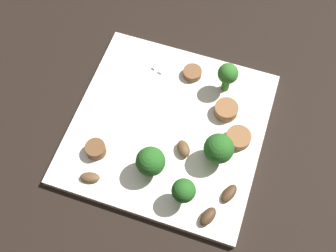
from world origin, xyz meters
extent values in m
plane|color=black|center=(0.00, 0.00, 0.00)|extent=(1.40, 1.40, 0.00)
cube|color=white|center=(0.00, 0.00, 0.01)|extent=(0.26, 0.26, 0.01)
cube|color=silver|center=(0.01, 0.07, 0.01)|extent=(0.14, 0.05, 0.00)
cube|color=silver|center=(0.10, 0.04, 0.01)|extent=(0.04, 0.03, 0.00)
cylinder|color=#296420|center=(-0.09, -0.05, 0.02)|extent=(0.01, 0.01, 0.02)
sphere|color=#235B1E|center=(-0.09, -0.05, 0.04)|extent=(0.03, 0.03, 0.03)
cylinder|color=#296420|center=(-0.07, 0.00, 0.02)|extent=(0.01, 0.01, 0.02)
sphere|color=#235B1E|center=(-0.07, 0.00, 0.04)|extent=(0.04, 0.04, 0.04)
cylinder|color=#296420|center=(-0.02, -0.08, 0.02)|extent=(0.01, 0.01, 0.02)
sphere|color=#235B1E|center=(-0.02, -0.08, 0.04)|extent=(0.04, 0.04, 0.04)
cylinder|color=#347525|center=(0.09, -0.06, 0.03)|extent=(0.01, 0.01, 0.03)
sphere|color=#2D6B23|center=(0.09, -0.06, 0.05)|extent=(0.03, 0.03, 0.03)
cylinder|color=brown|center=(0.05, -0.07, 0.02)|extent=(0.05, 0.05, 0.02)
cylinder|color=brown|center=(0.09, -0.01, 0.02)|extent=(0.03, 0.03, 0.01)
cylinder|color=brown|center=(-0.07, 0.08, 0.02)|extent=(0.03, 0.03, 0.02)
cylinder|color=brown|center=(0.01, -0.10, 0.02)|extent=(0.05, 0.05, 0.01)
ellipsoid|color=brown|center=(-0.03, -0.03, 0.02)|extent=(0.03, 0.03, 0.01)
ellipsoid|color=brown|center=(-0.11, 0.07, 0.02)|extent=(0.02, 0.03, 0.01)
ellipsoid|color=#422B19|center=(-0.07, -0.11, 0.02)|extent=(0.03, 0.02, 0.01)
ellipsoid|color=#422B19|center=(-0.11, -0.09, 0.02)|extent=(0.03, 0.02, 0.01)
camera|label=1|loc=(-0.26, -0.09, 0.55)|focal=46.34mm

